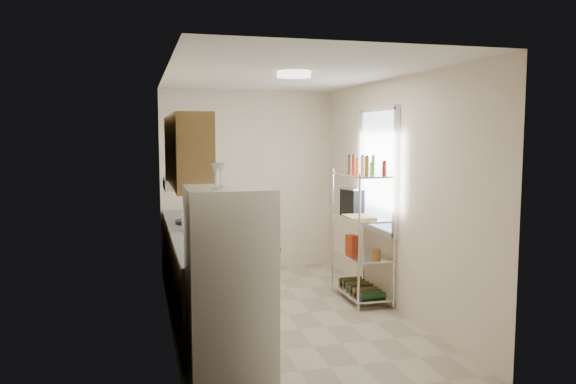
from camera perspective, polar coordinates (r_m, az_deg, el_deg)
name	(u,v)px	position (r m, az deg, el deg)	size (l,w,h in m)	color
room	(286,197)	(6.04, -0.17, -0.51)	(2.52, 4.42, 2.62)	#C0B39C
counter_run	(198,270)	(6.45, -9.16, -7.80)	(0.63, 3.51, 0.90)	#A57D46
upper_cabinets	(186,150)	(5.92, -10.36, 4.21)	(0.33, 2.20, 0.72)	#A57D46
range_hood	(185,184)	(6.75, -10.38, 0.85)	(0.50, 0.60, 0.12)	#B7BABC
window	(378,170)	(6.75, 9.17, 2.23)	(0.06, 1.00, 1.46)	white
bakers_rack	(362,208)	(6.66, 7.57, -1.61)	(0.45, 0.90, 1.73)	silver
ceiling_dome	(294,74)	(5.74, 0.61, 11.85)	(0.34, 0.34, 0.06)	white
refrigerator	(230,288)	(4.45, -5.94, -9.66)	(0.65, 0.65, 1.57)	white
wine_glass_a	(215,176)	(4.16, -7.43, 1.62)	(0.07, 0.07, 0.20)	silver
wine_glass_b	(220,175)	(4.29, -6.89, 1.71)	(0.07, 0.07, 0.19)	silver
rice_cooker	(192,222)	(6.36, -9.71, -3.06)	(0.23, 0.23, 0.19)	silver
frying_pan_large	(186,222)	(6.86, -10.30, -3.00)	(0.27, 0.27, 0.05)	black
frying_pan_small	(189,221)	(6.95, -10.01, -2.89)	(0.22, 0.22, 0.05)	black
cutting_board	(359,217)	(6.50, 7.25, -2.54)	(0.30, 0.39, 0.03)	tan
espresso_machine	(352,200)	(6.92, 6.53, -0.84)	(0.18, 0.26, 0.31)	black
storage_bag	(352,242)	(7.01, 6.53, -5.05)	(0.11, 0.15, 0.17)	#A73314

